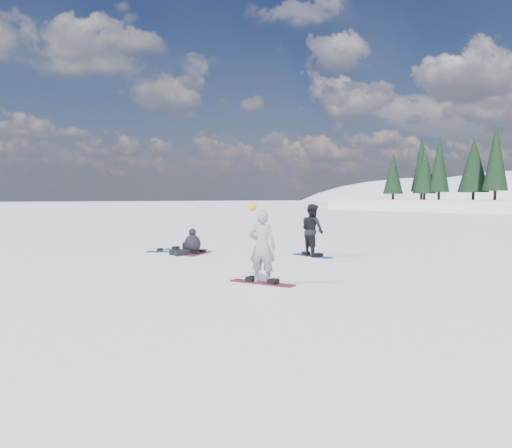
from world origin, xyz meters
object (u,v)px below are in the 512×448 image
Objects in this scene: snowboarder_man at (312,230)px; seated_rider at (191,244)px; snowboarder_woman at (262,246)px; snowboard_loose_c at (182,250)px; gear_bag at (188,248)px; snowboard_loose_a at (168,252)px; snowboard_loose_b at (199,254)px.

snowboarder_man is 1.66× the size of seated_rider.
snowboarder_woman is 1.16× the size of snowboard_loose_c.
snowboard_loose_a is at bearing -123.85° from gear_bag.
seated_rider is at bearing -19.95° from gear_bag.
snowboarder_woman is at bearing -41.20° from snowboard_loose_c.
snowboarder_man reaches higher than snowboard_loose_b.
snowboard_loose_a is at bearing 46.98° from snowboarder_man.
snowboarder_woman is 1.06× the size of snowboarder_man.
snowboard_loose_b is at bearing -30.76° from snowboard_loose_c.
snowboard_loose_a is 0.65m from snowboard_loose_c.
seated_rider is 1.14m from snowboard_loose_a.
snowboarder_man is 3.67× the size of gear_bag.
snowboarder_man is at bearing 35.66° from gear_bag.
gear_bag is at bearing 159.04° from seated_rider.
snowboarder_woman is 7.30m from snowboard_loose_c.
snowboard_loose_c is (-4.03, -2.41, -0.81)m from snowboarder_man.
snowboarder_woman is 6.74m from gear_bag.
snowboard_loose_c is (-7.02, 1.85, -0.80)m from snowboarder_woman.
snowboarder_man is 4.97m from snowboard_loose_a.
snowboarder_woman reaches higher than gear_bag.
seated_rider is (-2.79, -2.76, -0.50)m from snowboarder_man.
snowboard_loose_b is 1.00× the size of snowboard_loose_c.
snowboarder_man is 1.10× the size of snowboard_loose_b.
gear_bag is 0.30× the size of snowboard_loose_b.
gear_bag is (-3.49, -2.50, -0.68)m from snowboarder_man.
snowboarder_man is 3.77m from snowboard_loose_b.
snowboard_loose_b is (1.17, 0.53, 0.00)m from snowboard_loose_a.
snowboarder_man is 1.10× the size of snowboard_loose_a.
snowboard_loose_c is at bearing -50.97° from snowboarder_woman.
snowboarder_woman is 1.16× the size of snowboard_loose_a.
gear_bag is at bearing 44.34° from snowboarder_man.
snowboarder_man is at bearing 4.47° from snowboard_loose_c.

